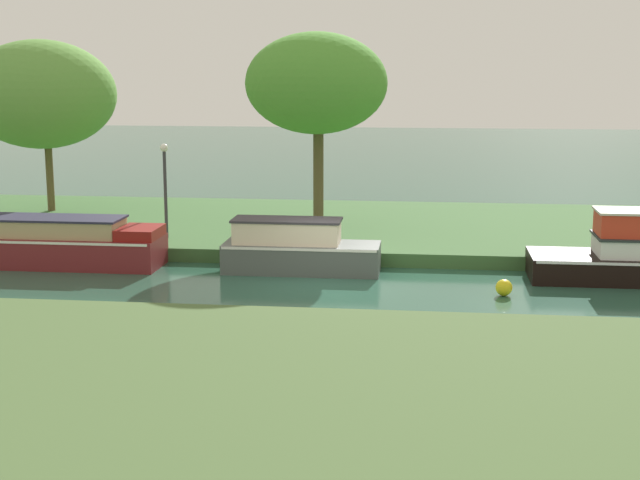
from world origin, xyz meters
The scene contains 11 objects.
ground_plane centered at (0.00, 0.00, 0.00)m, with size 120.00×120.00×0.00m, color #285341.
riverbank_far centered at (0.00, 7.00, 0.20)m, with size 72.00×10.00×0.40m, color #3D6634.
riverbank_near centered at (0.00, -9.00, 0.20)m, with size 72.00×10.00×0.40m, color #486234.
slate_barge centered at (-1.03, 1.20, 0.63)m, with size 4.28×1.44×1.47m.
maroon_narrowboat centered at (-9.33, 1.20, 0.69)m, with size 8.82×1.75×2.13m.
willow_tree_left centered at (-11.06, 7.88, 4.57)m, with size 5.35×4.39×6.07m.
willow_tree_centre centered at (-1.12, 6.08, 5.00)m, with size 4.54×3.80×6.24m.
lamp_post centered at (-5.41, 3.59, 2.21)m, with size 0.24×0.24×2.87m.
mooring_post_near centered at (8.08, 2.53, 0.73)m, with size 0.16×0.16×0.66m, color brown.
mooring_post_far centered at (-2.01, 2.53, 0.71)m, with size 0.16×0.16×0.62m, color #47332E.
channel_buoy centered at (4.39, -0.86, 0.21)m, with size 0.41×0.41×0.41m, color yellow.
Camera 1 is at (2.48, -23.16, 5.61)m, focal length 51.47 mm.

